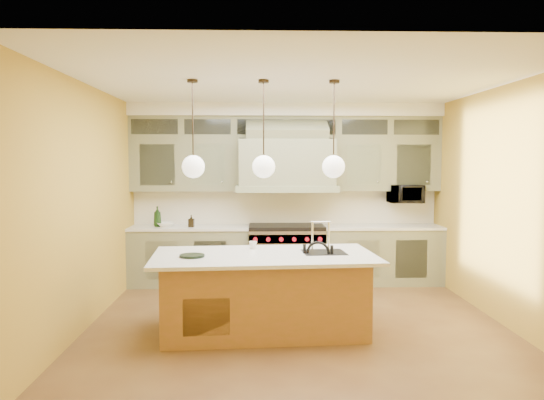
{
  "coord_description": "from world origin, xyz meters",
  "views": [
    {
      "loc": [
        -0.49,
        -6.3,
        1.98
      ],
      "look_at": [
        -0.28,
        0.7,
        1.47
      ],
      "focal_mm": 35.0,
      "sensor_mm": 36.0,
      "label": 1
    }
  ],
  "objects_px": {
    "kitchen_island": "(264,292)",
    "counter_stool": "(316,284)",
    "microwave": "(405,194)",
    "range": "(286,254)"
  },
  "relations": [
    {
      "from": "counter_stool",
      "to": "microwave",
      "type": "distance_m",
      "value": 3.31
    },
    {
      "from": "range",
      "to": "counter_stool",
      "type": "height_order",
      "value": "counter_stool"
    },
    {
      "from": "kitchen_island",
      "to": "counter_stool",
      "type": "xyz_separation_m",
      "value": [
        0.59,
        -0.17,
        0.13
      ]
    },
    {
      "from": "kitchen_island",
      "to": "microwave",
      "type": "bearing_deg",
      "value": 42.96
    },
    {
      "from": "range",
      "to": "counter_stool",
      "type": "distance_m",
      "value": 2.57
    },
    {
      "from": "range",
      "to": "kitchen_island",
      "type": "relative_size",
      "value": 0.46
    },
    {
      "from": "kitchen_island",
      "to": "microwave",
      "type": "xyz_separation_m",
      "value": [
        2.34,
        2.5,
        0.98
      ]
    },
    {
      "from": "range",
      "to": "kitchen_island",
      "type": "height_order",
      "value": "kitchen_island"
    },
    {
      "from": "counter_stool",
      "to": "kitchen_island",
      "type": "bearing_deg",
      "value": 178.55
    },
    {
      "from": "range",
      "to": "microwave",
      "type": "height_order",
      "value": "microwave"
    }
  ]
}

